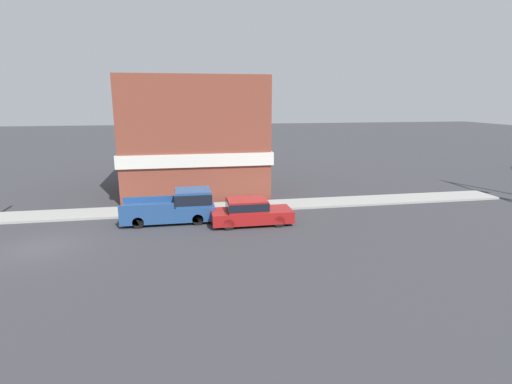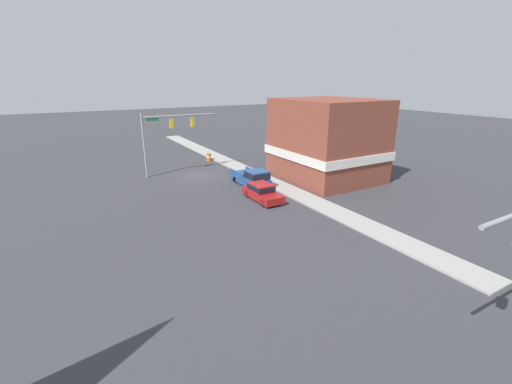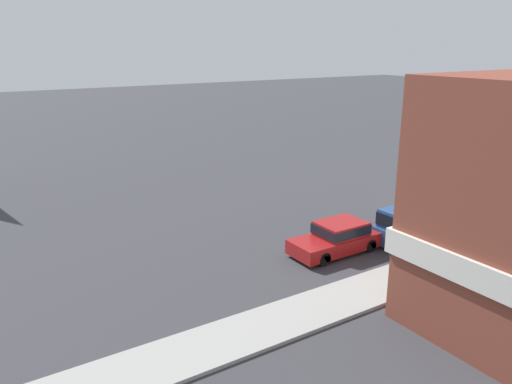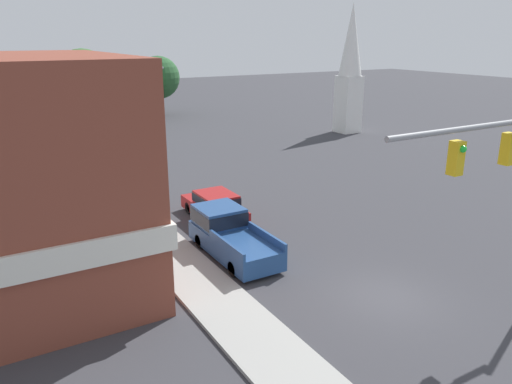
# 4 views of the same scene
# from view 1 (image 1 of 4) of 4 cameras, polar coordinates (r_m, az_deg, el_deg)

# --- Properties ---
(ground_plane) EXTENTS (200.00, 200.00, 0.00)m
(ground_plane) POSITION_cam_1_polar(r_m,az_deg,el_deg) (22.70, -28.52, -7.02)
(ground_plane) COLOR #38383D
(sidewalk_curb) EXTENTS (2.40, 60.00, 0.14)m
(sidewalk_curb) POSITION_cam_1_polar(r_m,az_deg,el_deg) (27.89, -25.03, -2.95)
(sidewalk_curb) COLOR #9E9E99
(sidewalk_curb) RESTS_ON ground
(car_lead) EXTENTS (1.92, 4.71, 1.53)m
(car_lead) POSITION_cam_1_polar(r_m,az_deg,el_deg) (23.41, -0.90, -2.76)
(car_lead) COLOR black
(car_lead) RESTS_ON ground
(pickup_truck_parked) EXTENTS (2.08, 5.44, 1.93)m
(pickup_truck_parked) POSITION_cam_1_polar(r_m,az_deg,el_deg) (24.37, -11.13, -2.00)
(pickup_truck_parked) COLOR black
(pickup_truck_parked) RESTS_ON ground
(corner_brick_building) EXTENTS (9.72, 10.88, 8.86)m
(corner_brick_building) POSITION_cam_1_polar(r_m,az_deg,el_deg) (32.54, -8.85, 7.84)
(corner_brick_building) COLOR brown
(corner_brick_building) RESTS_ON ground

